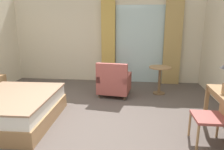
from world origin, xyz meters
name	(u,v)px	position (x,y,z in m)	size (l,w,h in m)	color
ground	(80,134)	(0.00, 0.00, -0.05)	(6.39, 7.17, 0.10)	#564C47
wall_back	(106,39)	(0.00, 3.32, 1.32)	(5.99, 0.12, 2.64)	beige
balcony_glass_door	(140,45)	(1.04, 3.24, 1.16)	(1.46, 0.02, 2.32)	silver
curtain_panel_left	(108,42)	(0.09, 3.14, 1.24)	(0.41, 0.10, 2.48)	tan
curtain_panel_right	(173,43)	(2.00, 3.14, 1.24)	(0.50, 0.10, 2.48)	tan
desk_chair	(217,113)	(2.13, -0.16, 0.51)	(0.48, 0.48, 0.91)	#9E4C47
armchair_by_window	(114,83)	(0.40, 1.86, 0.34)	(0.85, 0.83, 0.88)	#9E4C47
round_cafe_table	(160,74)	(1.56, 2.16, 0.52)	(0.56, 0.56, 0.72)	#9E754C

